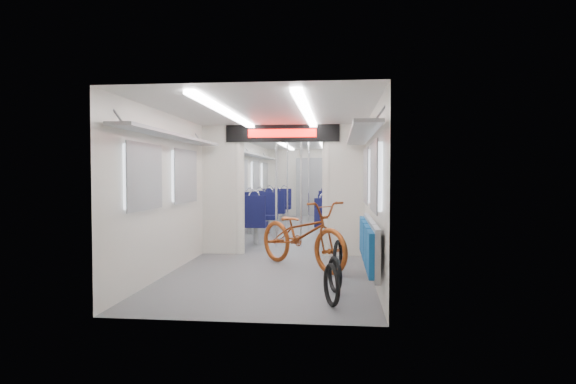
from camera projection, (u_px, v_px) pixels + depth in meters
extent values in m
plane|color=#515456|center=(293.00, 239.00, 10.60)|extent=(12.00, 12.00, 0.00)
cube|color=beige|center=(229.00, 187.00, 10.71)|extent=(0.02, 12.00, 2.30)
cube|color=beige|center=(360.00, 187.00, 10.41)|extent=(0.02, 12.00, 2.30)
cube|color=beige|center=(309.00, 183.00, 16.53)|extent=(2.90, 0.02, 2.30)
cube|color=beige|center=(236.00, 203.00, 4.60)|extent=(2.90, 0.02, 2.30)
cube|color=silver|center=(293.00, 135.00, 10.52)|extent=(2.90, 12.00, 0.02)
cube|color=white|center=(268.00, 136.00, 10.58)|extent=(0.12, 11.40, 0.04)
cube|color=white|center=(318.00, 136.00, 10.47)|extent=(0.12, 11.40, 0.04)
cube|color=beige|center=(221.00, 198.00, 8.69)|extent=(0.65, 0.18, 2.00)
cube|color=beige|center=(346.00, 199.00, 8.46)|extent=(0.65, 0.18, 2.00)
cube|color=beige|center=(283.00, 134.00, 8.54)|extent=(2.90, 0.18, 0.30)
cylinder|color=beige|center=(239.00, 198.00, 8.66)|extent=(0.20, 0.20, 2.00)
cylinder|color=beige|center=(328.00, 199.00, 8.50)|extent=(0.20, 0.20, 2.00)
cube|color=black|center=(282.00, 133.00, 8.43)|extent=(2.00, 0.03, 0.30)
cube|color=#FF0C07|center=(282.00, 133.00, 8.40)|extent=(1.20, 0.02, 0.14)
cube|color=silver|center=(143.00, 177.00, 5.93)|extent=(0.04, 1.00, 0.75)
cube|color=silver|center=(376.00, 177.00, 5.64)|extent=(0.04, 1.00, 0.75)
cube|color=silver|center=(184.00, 176.00, 7.52)|extent=(0.04, 1.00, 0.75)
cube|color=silver|center=(368.00, 176.00, 7.23)|extent=(0.04, 1.00, 0.75)
cube|color=silver|center=(225.00, 176.00, 10.20)|extent=(0.04, 1.00, 0.75)
cube|color=silver|center=(360.00, 176.00, 9.91)|extent=(0.04, 1.00, 0.75)
cube|color=silver|center=(242.00, 176.00, 12.09)|extent=(0.04, 1.00, 0.75)
cube|color=silver|center=(356.00, 176.00, 11.80)|extent=(0.04, 1.00, 0.75)
cube|color=silver|center=(255.00, 175.00, 13.98)|extent=(0.04, 1.00, 0.75)
cube|color=silver|center=(353.00, 176.00, 13.69)|extent=(0.04, 1.00, 0.75)
cube|color=silver|center=(264.00, 175.00, 15.77)|extent=(0.04, 1.00, 0.75)
cube|color=silver|center=(352.00, 175.00, 15.48)|extent=(0.04, 1.00, 0.75)
cube|color=gray|center=(176.00, 137.00, 6.69)|extent=(0.30, 3.60, 0.04)
cube|color=gray|center=(360.00, 135.00, 6.43)|extent=(0.30, 3.60, 0.04)
cube|color=gray|center=(252.00, 155.00, 12.65)|extent=(0.30, 7.60, 0.04)
cube|color=gray|center=(349.00, 154.00, 12.39)|extent=(0.30, 7.60, 0.04)
cube|color=gray|center=(309.00, 187.00, 16.47)|extent=(0.90, 0.05, 2.00)
imported|color=#903D15|center=(302.00, 234.00, 7.34)|extent=(1.86, 1.90, 1.04)
cube|color=gray|center=(376.00, 254.00, 5.13)|extent=(0.06, 0.50, 0.57)
cube|color=navy|center=(370.00, 254.00, 5.13)|extent=(0.06, 0.46, 0.48)
cube|color=gray|center=(372.00, 246.00, 5.67)|extent=(0.06, 0.50, 0.57)
cube|color=navy|center=(367.00, 246.00, 5.68)|extent=(0.06, 0.46, 0.48)
cube|color=gray|center=(369.00, 240.00, 6.22)|extent=(0.06, 0.50, 0.57)
cube|color=navy|center=(365.00, 240.00, 6.23)|extent=(0.06, 0.46, 0.48)
cube|color=gray|center=(367.00, 235.00, 6.77)|extent=(0.06, 0.50, 0.57)
cube|color=navy|center=(362.00, 235.00, 6.77)|extent=(0.06, 0.46, 0.48)
torus|color=black|center=(332.00, 287.00, 5.18)|extent=(0.20, 0.46, 0.47)
torus|color=black|center=(335.00, 276.00, 5.79)|extent=(0.19, 0.44, 0.44)
torus|color=black|center=(338.00, 258.00, 6.91)|extent=(0.15, 0.49, 0.49)
cube|color=black|center=(256.00, 225.00, 9.86)|extent=(0.45, 0.42, 0.10)
cylinder|color=gray|center=(256.00, 235.00, 9.87)|extent=(0.10, 0.10, 0.35)
cube|color=black|center=(254.00, 209.00, 9.68)|extent=(0.45, 0.08, 0.55)
torus|color=silver|center=(254.00, 196.00, 9.67)|extent=(0.23, 0.03, 0.23)
cube|color=black|center=(268.00, 217.00, 11.55)|extent=(0.45, 0.42, 0.10)
cylinder|color=gray|center=(268.00, 227.00, 11.56)|extent=(0.10, 0.10, 0.35)
cube|color=black|center=(269.00, 203.00, 11.71)|extent=(0.45, 0.08, 0.55)
torus|color=silver|center=(269.00, 192.00, 11.70)|extent=(0.23, 0.03, 0.23)
cube|color=black|center=(233.00, 224.00, 9.91)|extent=(0.45, 0.42, 0.10)
cylinder|color=gray|center=(233.00, 235.00, 9.91)|extent=(0.10, 0.10, 0.35)
cube|color=black|center=(231.00, 209.00, 9.72)|extent=(0.45, 0.08, 0.55)
torus|color=silver|center=(231.00, 196.00, 9.71)|extent=(0.23, 0.03, 0.23)
cube|color=black|center=(248.00, 217.00, 11.60)|extent=(0.45, 0.42, 0.10)
cylinder|color=gray|center=(248.00, 226.00, 11.61)|extent=(0.10, 0.10, 0.35)
cube|color=black|center=(250.00, 203.00, 11.76)|extent=(0.45, 0.08, 0.55)
torus|color=silver|center=(250.00, 192.00, 11.75)|extent=(0.23, 0.03, 0.23)
cube|color=black|center=(324.00, 224.00, 9.93)|extent=(0.41, 0.38, 0.10)
cylinder|color=gray|center=(324.00, 235.00, 9.94)|extent=(0.10, 0.10, 0.35)
cube|color=black|center=(324.00, 210.00, 9.76)|extent=(0.41, 0.07, 0.50)
torus|color=silver|center=(324.00, 198.00, 9.76)|extent=(0.21, 0.03, 0.21)
cube|color=black|center=(326.00, 218.00, 11.45)|extent=(0.41, 0.38, 0.10)
cylinder|color=gray|center=(326.00, 227.00, 11.46)|extent=(0.10, 0.10, 0.35)
cube|color=black|center=(326.00, 205.00, 11.59)|extent=(0.41, 0.07, 0.50)
torus|color=silver|center=(326.00, 194.00, 11.58)|extent=(0.21, 0.03, 0.21)
cube|color=black|center=(347.00, 224.00, 9.88)|extent=(0.41, 0.38, 0.10)
cylinder|color=gray|center=(347.00, 235.00, 9.89)|extent=(0.10, 0.10, 0.35)
cube|color=black|center=(347.00, 211.00, 9.72)|extent=(0.41, 0.07, 0.50)
torus|color=silver|center=(347.00, 198.00, 9.71)|extent=(0.21, 0.03, 0.21)
cube|color=black|center=(346.00, 218.00, 11.40)|extent=(0.41, 0.38, 0.10)
cylinder|color=gray|center=(346.00, 227.00, 11.41)|extent=(0.10, 0.10, 0.35)
cube|color=black|center=(346.00, 205.00, 11.54)|extent=(0.41, 0.07, 0.50)
torus|color=silver|center=(346.00, 195.00, 11.54)|extent=(0.21, 0.03, 0.21)
cube|color=black|center=(277.00, 211.00, 13.37)|extent=(0.44, 0.41, 0.10)
cylinder|color=gray|center=(277.00, 219.00, 13.38)|extent=(0.10, 0.10, 0.35)
cube|color=black|center=(276.00, 200.00, 13.20)|extent=(0.44, 0.08, 0.53)
torus|color=silver|center=(276.00, 191.00, 13.19)|extent=(0.22, 0.03, 0.22)
cube|color=black|center=(284.00, 207.00, 15.02)|extent=(0.44, 0.41, 0.10)
cylinder|color=gray|center=(284.00, 215.00, 15.02)|extent=(0.10, 0.10, 0.35)
cube|color=black|center=(284.00, 197.00, 15.17)|extent=(0.44, 0.08, 0.53)
torus|color=silver|center=(284.00, 189.00, 15.16)|extent=(0.22, 0.03, 0.22)
cube|color=black|center=(261.00, 211.00, 13.42)|extent=(0.44, 0.41, 0.10)
cylinder|color=gray|center=(261.00, 219.00, 13.43)|extent=(0.10, 0.10, 0.35)
cube|color=black|center=(260.00, 200.00, 13.25)|extent=(0.44, 0.08, 0.53)
torus|color=silver|center=(260.00, 191.00, 13.24)|extent=(0.22, 0.03, 0.22)
cube|color=black|center=(269.00, 207.00, 15.06)|extent=(0.44, 0.41, 0.10)
cylinder|color=gray|center=(269.00, 214.00, 15.07)|extent=(0.10, 0.10, 0.35)
cube|color=black|center=(270.00, 197.00, 15.22)|extent=(0.44, 0.08, 0.53)
torus|color=silver|center=(270.00, 189.00, 15.21)|extent=(0.22, 0.03, 0.22)
cube|color=black|center=(327.00, 213.00, 12.81)|extent=(0.45, 0.42, 0.10)
cylinder|color=gray|center=(327.00, 221.00, 12.82)|extent=(0.10, 0.10, 0.35)
cube|color=black|center=(327.00, 201.00, 12.63)|extent=(0.45, 0.08, 0.55)
torus|color=silver|center=(327.00, 191.00, 12.62)|extent=(0.23, 0.03, 0.23)
cube|color=black|center=(329.00, 209.00, 14.51)|extent=(0.45, 0.42, 0.10)
cylinder|color=gray|center=(328.00, 216.00, 14.52)|extent=(0.10, 0.10, 0.35)
cube|color=black|center=(329.00, 198.00, 14.67)|extent=(0.45, 0.08, 0.55)
torus|color=silver|center=(329.00, 188.00, 14.66)|extent=(0.23, 0.03, 0.23)
cube|color=black|center=(345.00, 213.00, 12.76)|extent=(0.45, 0.42, 0.10)
cylinder|color=gray|center=(345.00, 222.00, 12.77)|extent=(0.10, 0.10, 0.35)
cube|color=black|center=(345.00, 201.00, 12.58)|extent=(0.45, 0.08, 0.55)
torus|color=silver|center=(345.00, 191.00, 12.57)|extent=(0.23, 0.03, 0.23)
cube|color=black|center=(344.00, 209.00, 14.46)|extent=(0.45, 0.42, 0.10)
cylinder|color=gray|center=(344.00, 216.00, 14.47)|extent=(0.10, 0.10, 0.35)
cube|color=black|center=(344.00, 198.00, 14.62)|extent=(0.45, 0.08, 0.55)
torus|color=silver|center=(344.00, 189.00, 14.61)|extent=(0.23, 0.03, 0.23)
cylinder|color=silver|center=(276.00, 189.00, 9.43)|extent=(0.04, 0.04, 2.30)
cylinder|color=silver|center=(301.00, 189.00, 9.39)|extent=(0.04, 0.04, 2.30)
cylinder|color=silver|center=(287.00, 185.00, 12.47)|extent=(0.04, 0.04, 2.30)
cylinder|color=silver|center=(309.00, 186.00, 12.04)|extent=(0.04, 0.04, 2.30)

